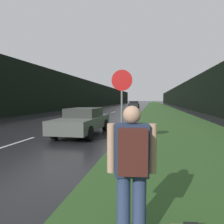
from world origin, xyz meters
name	(u,v)px	position (x,y,z in m)	size (l,w,h in m)	color
grass_verge	(160,109)	(6.91, 40.00, 0.01)	(6.00, 240.00, 0.02)	#2D5123
lane_stripe_b	(12,144)	(0.00, 6.36, 0.00)	(0.12, 3.00, 0.01)	silver
lane_stripe_c	(77,124)	(0.00, 13.36, 0.00)	(0.12, 3.00, 0.01)	silver
lane_stripe_d	(101,116)	(0.00, 20.36, 0.00)	(0.12, 3.00, 0.01)	silver
lane_stripe_e	(113,112)	(0.00, 27.36, 0.00)	(0.12, 3.00, 0.01)	silver
treeline_far_side	(92,95)	(-9.91, 50.00, 3.09)	(2.00, 140.00, 6.17)	black
treeline_near_side	(184,96)	(12.91, 50.00, 2.69)	(2.00, 140.00, 5.38)	black
stop_sign	(122,100)	(4.36, 6.39, 1.74)	(0.72, 0.07, 2.78)	slate
hitchhiker_with_backpack	(132,167)	(5.16, 1.84, 0.97)	(0.58, 0.45, 1.68)	navy
car_passing_near	(83,121)	(1.96, 9.18, 0.68)	(1.83, 4.69, 1.32)	#4C514C
car_passing_far	(134,105)	(1.96, 38.69, 0.77)	(1.94, 4.29, 1.50)	black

